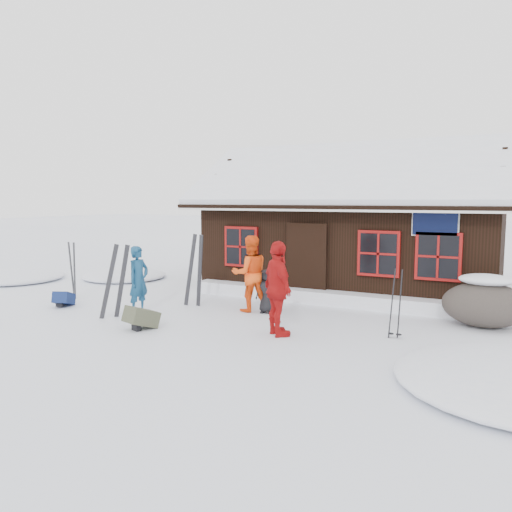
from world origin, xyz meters
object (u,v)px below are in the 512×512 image
at_px(skier_teal, 139,280).
at_px(ski_poles, 396,305).
at_px(skier_orange_left, 250,274).
at_px(backpack_olive, 142,321).
at_px(skier_orange_right, 278,289).
at_px(boulder, 485,303).
at_px(backpack_blue, 64,301).
at_px(ski_pair_left, 115,282).
at_px(skier_crouched, 267,291).

distance_m(skier_teal, ski_poles, 5.85).
distance_m(skier_orange_left, backpack_olive, 2.89).
relative_size(skier_teal, backpack_olive, 2.59).
relative_size(skier_orange_left, skier_orange_right, 0.97).
height_order(boulder, backpack_blue, boulder).
bearing_deg(skier_orange_left, ski_poles, 125.52).
xyz_separation_m(ski_poles, backpack_blue, (-8.01, -0.96, -0.52)).
xyz_separation_m(boulder, backpack_blue, (-9.49, -2.70, -0.37)).
bearing_deg(ski_poles, skier_orange_left, 167.93).
relative_size(skier_orange_right, backpack_olive, 3.04).
height_order(skier_teal, boulder, skier_teal).
bearing_deg(backpack_olive, backpack_blue, -176.61).
height_order(skier_teal, skier_orange_left, skier_orange_left).
height_order(skier_orange_left, backpack_blue, skier_orange_left).
xyz_separation_m(skier_orange_left, ski_poles, (3.62, -0.77, -0.25)).
bearing_deg(skier_teal, ski_pair_left, 164.23).
height_order(boulder, backpack_olive, boulder).
xyz_separation_m(skier_orange_right, boulder, (3.58, 2.64, -0.43)).
distance_m(skier_orange_left, skier_orange_right, 2.26).
relative_size(skier_teal, boulder, 0.93).
bearing_deg(backpack_blue, backpack_olive, -37.68).
xyz_separation_m(skier_crouched, ski_poles, (3.18, -0.79, 0.14)).
distance_m(ski_poles, backpack_blue, 8.08).
xyz_separation_m(skier_teal, skier_orange_right, (3.71, -0.22, 0.14)).
bearing_deg(boulder, skier_orange_left, -169.24).
bearing_deg(backpack_blue, skier_crouched, -3.89).
height_order(boulder, ski_pair_left, ski_pair_left).
xyz_separation_m(skier_orange_left, skier_orange_right, (1.52, -1.67, 0.03)).
bearing_deg(skier_crouched, backpack_blue, -168.71).
bearing_deg(skier_orange_left, skier_crouched, 139.70).
height_order(skier_orange_left, ski_pair_left, skier_orange_left).
bearing_deg(backpack_blue, ski_pair_left, -31.65).
relative_size(skier_crouched, backpack_blue, 2.05).
bearing_deg(ski_pair_left, backpack_blue, 143.93).
height_order(skier_teal, skier_orange_right, skier_orange_right).
xyz_separation_m(ski_poles, backpack_olive, (-4.83, -1.74, -0.49)).
relative_size(boulder, ski_pair_left, 0.99).
height_order(ski_pair_left, ski_poles, ski_pair_left).
height_order(skier_crouched, boulder, skier_crouched).
relative_size(skier_teal, ski_pair_left, 0.92).
distance_m(boulder, backpack_olive, 7.22).
bearing_deg(ski_poles, skier_crouched, 166.04).
height_order(skier_orange_left, backpack_olive, skier_orange_left).
bearing_deg(ski_poles, skier_orange_right, -156.83).
distance_m(skier_orange_right, backpack_blue, 5.97).
bearing_deg(boulder, skier_crouched, -168.44).
xyz_separation_m(skier_teal, boulder, (7.29, 2.42, -0.29)).
bearing_deg(skier_teal, skier_orange_left, -52.68).
bearing_deg(ski_pair_left, boulder, -6.49).
distance_m(boulder, ski_pair_left, 8.06).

